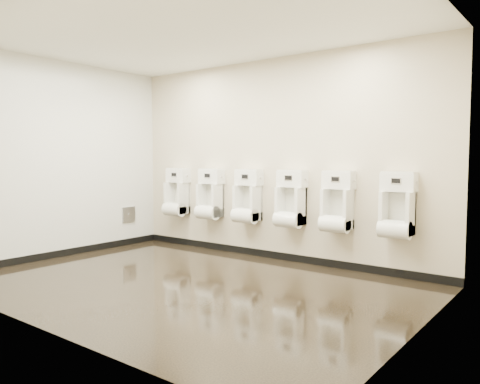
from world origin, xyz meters
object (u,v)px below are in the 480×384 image
object	(u,v)px
urinal_1	(210,198)
urinal_5	(397,210)
access_panel	(129,214)
urinal_0	(177,196)
urinal_3	(290,203)
urinal_2	(247,200)
urinal_4	(337,206)

from	to	relation	value
urinal_1	urinal_5	xyz separation A→B (m)	(2.86, 0.00, 0.00)
access_panel	urinal_1	size ratio (longest dim) A/B	0.33
urinal_0	urinal_1	distance (m)	0.71
urinal_3	urinal_0	bearing A→B (deg)	180.00
urinal_2	urinal_5	xyz separation A→B (m)	(2.15, 0.00, 0.00)
urinal_3	urinal_2	bearing A→B (deg)	180.00
urinal_2	urinal_4	size ratio (longest dim) A/B	1.00
urinal_2	urinal_4	xyz separation A→B (m)	(1.40, 0.00, 0.00)
urinal_0	urinal_5	world-z (taller)	same
urinal_0	urinal_2	size ratio (longest dim) A/B	1.00
urinal_1	urinal_5	world-z (taller)	same
urinal_1	urinal_4	size ratio (longest dim) A/B	1.00
urinal_0	urinal_2	bearing A→B (deg)	0.00
urinal_2	urinal_3	size ratio (longest dim) A/B	1.00
urinal_2	access_panel	bearing A→B (deg)	-168.87
urinal_1	urinal_3	xyz separation A→B (m)	(1.43, 0.00, 0.00)
urinal_2	urinal_3	xyz separation A→B (m)	(0.72, 0.00, 0.00)
urinal_0	urinal_4	bearing A→B (deg)	0.00
urinal_3	urinal_5	size ratio (longest dim) A/B	1.00
access_panel	urinal_3	bearing A→B (deg)	8.34
access_panel	urinal_4	world-z (taller)	urinal_4
access_panel	urinal_0	distance (m)	0.87
access_panel	urinal_4	distance (m)	3.55
urinal_1	urinal_4	xyz separation A→B (m)	(2.11, 0.00, 0.00)
urinal_2	urinal_3	distance (m)	0.72
urinal_5	access_panel	bearing A→B (deg)	-174.44
urinal_0	urinal_3	distance (m)	2.14
urinal_3	urinal_5	world-z (taller)	same
urinal_0	urinal_2	distance (m)	1.42
urinal_1	urinal_4	world-z (taller)	same
urinal_1	urinal_3	distance (m)	1.43
urinal_0	urinal_1	xyz separation A→B (m)	(0.71, 0.00, 0.00)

